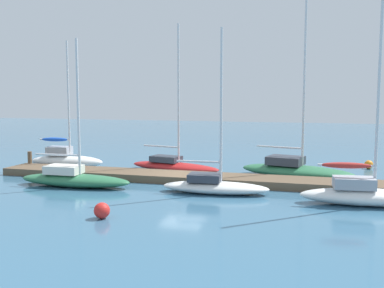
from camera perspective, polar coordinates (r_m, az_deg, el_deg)
ground_plane at (r=26.72m, az=-1.18°, el=-4.71°), size 120.00×120.00×0.00m
dock_pier at (r=26.68m, az=-1.18°, el=-4.25°), size 23.10×2.39×0.44m
dock_piling_near_end at (r=32.52m, az=-19.75°, el=-1.99°), size 0.28×0.28×1.26m
sailboat_0 at (r=32.58m, az=-15.65°, el=-1.81°), size 5.35×2.09×8.70m
sailboat_1 at (r=25.96m, az=-14.72°, el=-4.15°), size 6.57×1.87×8.08m
sailboat_2 at (r=30.16m, az=-2.35°, el=-2.56°), size 6.76×3.10×9.62m
sailboat_3 at (r=23.45m, az=2.81°, el=-5.13°), size 5.64×2.03×8.40m
sailboat_4 at (r=28.53m, az=12.87°, el=-3.06°), size 7.38×3.98×11.45m
sailboat_5 at (r=22.37m, az=21.00°, el=-5.74°), size 6.18×2.24×9.98m
mooring_buoy_orange at (r=33.40m, az=21.38°, el=-2.43°), size 0.59×0.59×0.59m
mooring_buoy_red at (r=19.13m, az=-11.29°, el=-8.23°), size 0.67×0.67×0.67m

